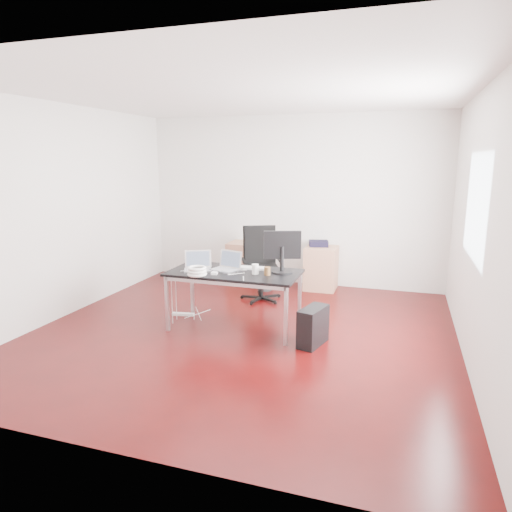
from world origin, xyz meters
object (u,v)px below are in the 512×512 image
(desk, at_px, (234,276))
(filing_cabinet_left, at_px, (244,262))
(filing_cabinet_right, at_px, (321,268))
(pc_tower, at_px, (313,326))
(office_chair, at_px, (261,260))

(desk, distance_m, filing_cabinet_left, 2.21)
(filing_cabinet_right, distance_m, pc_tower, 2.35)
(filing_cabinet_right, xyz_separation_m, pc_tower, (0.32, -2.33, -0.13))
(filing_cabinet_right, bearing_deg, desk, -108.79)
(desk, distance_m, filing_cabinet_right, 2.24)
(desk, distance_m, office_chair, 1.30)
(desk, relative_size, filing_cabinet_left, 2.29)
(filing_cabinet_right, bearing_deg, pc_tower, -82.10)
(pc_tower, bearing_deg, office_chair, 140.88)
(office_chair, xyz_separation_m, filing_cabinet_left, (-0.55, 0.80, -0.26))
(filing_cabinet_left, bearing_deg, filing_cabinet_right, 0.00)
(desk, height_order, office_chair, office_chair)
(desk, relative_size, pc_tower, 3.56)
(office_chair, relative_size, filing_cabinet_left, 1.54)
(filing_cabinet_right, bearing_deg, filing_cabinet_left, 180.00)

